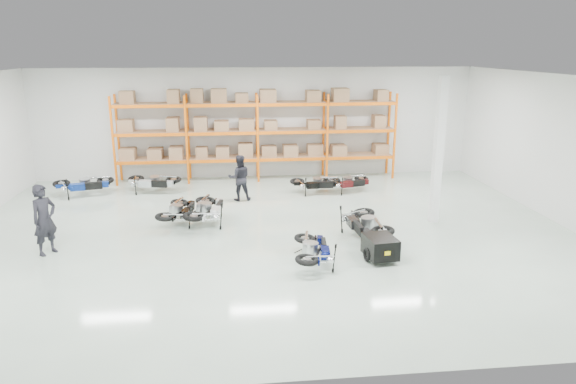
{
  "coord_description": "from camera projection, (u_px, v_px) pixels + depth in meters",
  "views": [
    {
      "loc": [
        -0.96,
        -14.2,
        5.29
      ],
      "look_at": [
        0.62,
        0.5,
        1.1
      ],
      "focal_mm": 32.0,
      "sensor_mm": 36.0,
      "label": 1
    }
  ],
  "objects": [
    {
      "name": "moto_blue_centre",
      "position": [
        314.0,
        245.0,
        12.8
      ],
      "size": [
        1.01,
        1.77,
        1.1
      ],
      "primitive_type": null,
      "rotation": [
        0.0,
        -0.09,
        3.04
      ],
      "color": "#070E48",
      "rests_on": "ground"
    },
    {
      "name": "pallet_rack",
      "position": [
        257.0,
        125.0,
        20.68
      ],
      "size": [
        11.28,
        0.98,
        3.62
      ],
      "color": "orange",
      "rests_on": "ground"
    },
    {
      "name": "moto_touring_right",
      "position": [
        365.0,
        219.0,
        14.56
      ],
      "size": [
        1.1,
        2.0,
        1.25
      ],
      "primitive_type": null,
      "rotation": [
        0.0,
        -0.09,
        0.07
      ],
      "color": "black",
      "rests_on": "ground"
    },
    {
      "name": "trailer",
      "position": [
        380.0,
        247.0,
        13.1
      ],
      "size": [
        0.82,
        1.54,
        0.63
      ],
      "rotation": [
        0.0,
        0.0,
        0.13
      ],
      "color": "black",
      "rests_on": "ground"
    },
    {
      "name": "moto_silver_left",
      "position": [
        207.0,
        205.0,
        15.8
      ],
      "size": [
        1.27,
        2.06,
        1.25
      ],
      "primitive_type": null,
      "rotation": [
        0.0,
        -0.09,
        2.97
      ],
      "color": "silver",
      "rests_on": "ground"
    },
    {
      "name": "moto_back_d",
      "position": [
        348.0,
        179.0,
        19.33
      ],
      "size": [
        1.74,
        1.14,
        1.04
      ],
      "primitive_type": null,
      "rotation": [
        0.0,
        -0.09,
        1.8
      ],
      "color": "#400C0F",
      "rests_on": "ground"
    },
    {
      "name": "structural_column",
      "position": [
        438.0,
        151.0,
        15.52
      ],
      "size": [
        0.25,
        0.25,
        4.5
      ],
      "primitive_type": "cube",
      "color": "white",
      "rests_on": "ground"
    },
    {
      "name": "person_left",
      "position": [
        44.0,
        220.0,
        13.38
      ],
      "size": [
        0.77,
        0.83,
        1.89
      ],
      "primitive_type": "imported",
      "rotation": [
        0.0,
        0.0,
        0.95
      ],
      "color": "black",
      "rests_on": "ground"
    },
    {
      "name": "moto_back_c",
      "position": [
        316.0,
        180.0,
        19.13
      ],
      "size": [
        1.66,
        0.83,
        1.07
      ],
      "primitive_type": null,
      "rotation": [
        0.0,
        -0.09,
        1.56
      ],
      "color": "black",
      "rests_on": "ground"
    },
    {
      "name": "room",
      "position": [
        268.0,
        158.0,
        14.51
      ],
      "size": [
        18.0,
        18.0,
        18.0
      ],
      "color": "#B7CDB9",
      "rests_on": "ground"
    },
    {
      "name": "moto_back_a",
      "position": [
        83.0,
        181.0,
        18.79
      ],
      "size": [
        1.98,
        1.27,
        1.19
      ],
      "primitive_type": null,
      "rotation": [
        0.0,
        -0.09,
        1.78
      ],
      "color": "navy",
      "rests_on": "ground"
    },
    {
      "name": "moto_back_b",
      "position": [
        153.0,
        178.0,
        19.24
      ],
      "size": [
        1.92,
        1.23,
        1.15
      ],
      "primitive_type": null,
      "rotation": [
        0.0,
        -0.09,
        1.36
      ],
      "color": "#B1B5BB",
      "rests_on": "ground"
    },
    {
      "name": "moto_black_far_left",
      "position": [
        179.0,
        207.0,
        15.84
      ],
      "size": [
        1.19,
        1.86,
        1.11
      ],
      "primitive_type": null,
      "rotation": [
        0.0,
        -0.09,
        2.93
      ],
      "color": "black",
      "rests_on": "ground"
    },
    {
      "name": "person_back",
      "position": [
        239.0,
        178.0,
        18.18
      ],
      "size": [
        0.84,
        0.68,
        1.64
      ],
      "primitive_type": "imported",
      "rotation": [
        0.0,
        0.0,
        3.22
      ],
      "color": "black",
      "rests_on": "ground"
    }
  ]
}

